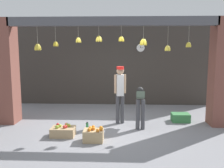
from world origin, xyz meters
TOP-DOWN VIEW (x-y plane):
  - ground_plane at (0.00, 0.00)m, footprint 60.00×60.00m
  - shop_back_wall at (0.00, 2.89)m, footprint 7.63×0.12m
  - shop_pillar_left at (-3.16, 0.30)m, footprint 0.70×0.60m
  - shop_pillar_right at (3.16, 0.30)m, footprint 0.70×0.60m
  - storefront_awning at (-0.00, 0.12)m, footprint 5.73×0.27m
  - shopkeeper at (0.24, 0.33)m, footprint 0.34×0.29m
  - worker_stooping at (0.81, 0.02)m, footprint 0.26×0.82m
  - fruit_crate_oranges at (-0.37, -1.15)m, footprint 0.47×0.37m
  - fruit_crate_apples at (-1.18, -0.83)m, footprint 0.58×0.42m
  - produce_box_green at (2.07, 0.58)m, footprint 0.52×0.40m
  - water_bottle at (-0.63, -0.40)m, footprint 0.07×0.07m
  - wall_clock at (0.99, 2.81)m, footprint 0.32×0.03m

SIDE VIEW (x-z plane):
  - ground_plane at x=0.00m, z-range 0.00..0.00m
  - water_bottle at x=-0.63m, z-range -0.01..0.23m
  - produce_box_green at x=2.07m, z-range 0.00..0.25m
  - fruit_crate_apples at x=-1.18m, z-range -0.03..0.28m
  - fruit_crate_oranges at x=-0.37m, z-range -0.02..0.33m
  - worker_stooping at x=0.81m, z-range 0.18..1.25m
  - shopkeeper at x=0.24m, z-range 0.15..1.83m
  - shop_back_wall at x=0.00m, z-range 0.00..3.04m
  - shop_pillar_left at x=-3.16m, z-range 0.00..3.04m
  - shop_pillar_right at x=3.16m, z-range 0.00..3.04m
  - wall_clock at x=0.99m, z-range 2.05..2.38m
  - storefront_awning at x=0.00m, z-range 2.40..3.34m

